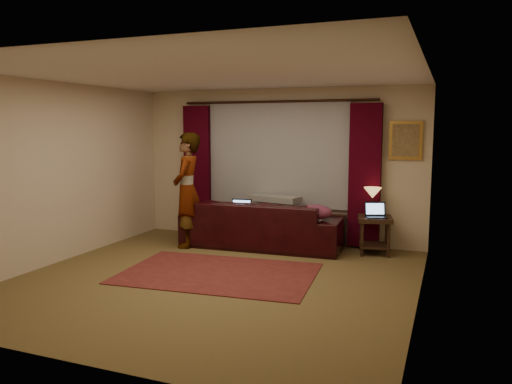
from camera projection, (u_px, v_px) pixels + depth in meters
floor at (215, 280)px, 6.45m from camera, size 5.00×5.00×0.01m
ceiling at (213, 74)px, 6.11m from camera, size 5.00×5.00×0.02m
wall_back at (278, 165)px, 8.58m from camera, size 5.00×0.02×2.60m
wall_front at (75, 210)px, 3.97m from camera, size 5.00×0.02×2.60m
wall_left at (58, 173)px, 7.18m from camera, size 0.02×5.00×2.60m
wall_right at (422, 188)px, 5.37m from camera, size 0.02×5.00×2.60m
sheer_curtain at (277, 154)px, 8.50m from camera, size 2.50×0.05×1.80m
drape_left at (198, 170)px, 9.04m from camera, size 0.50×0.14×2.30m
drape_right at (365, 176)px, 7.95m from camera, size 0.50×0.14×2.30m
curtain_rod at (276, 101)px, 8.34m from camera, size 0.04×0.04×3.40m
picture_frame at (406, 140)px, 7.74m from camera, size 0.50×0.04×0.60m
sofa at (263, 215)px, 8.17m from camera, size 2.66×1.27×1.05m
throw_blanket at (275, 182)px, 8.29m from camera, size 0.90×0.50×0.10m
clothing_pile at (315, 213)px, 7.72m from camera, size 0.63×0.54×0.23m
laptop_sofa at (240, 208)px, 8.14m from camera, size 0.38×0.41×0.24m
area_rug at (218, 273)px, 6.70m from camera, size 2.70×1.93×0.01m
end_table at (375, 235)px, 7.71m from camera, size 0.60×0.60×0.59m
tiffany_lamp at (372, 202)px, 7.74m from camera, size 0.32×0.32×0.44m
laptop_table at (377, 210)px, 7.56m from camera, size 0.41×0.43×0.23m
person at (187, 190)px, 8.12m from camera, size 0.66×0.66×1.87m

